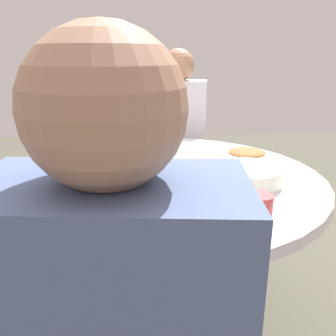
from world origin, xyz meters
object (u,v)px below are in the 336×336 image
dish_tofu_braise (247,154)px  stool_for_diner_right (177,205)px  soup_bowl (245,175)px  dish_noodles (153,142)px  tea_cup_side (258,207)px  rice_bowl (100,201)px  dish_eggplant (59,155)px  tea_cup_far (194,238)px  tea_cup_near (238,223)px  diner_right (178,124)px  green_bottle (108,129)px  round_dining_table (157,194)px

dish_tofu_braise → stool_for_diner_right: (-0.25, 0.66, -0.52)m
dish_tofu_braise → stool_for_diner_right: bearing=110.8°
soup_bowl → dish_noodles: bearing=118.2°
tea_cup_side → stool_for_diner_right: (-0.11, 1.26, -0.54)m
rice_bowl → dish_eggplant: bearing=113.3°
dish_eggplant → tea_cup_far: 0.94m
stool_for_diner_right → tea_cup_near: bearing=-88.6°
dish_eggplant → diner_right: 0.84m
tea_cup_near → tea_cup_side: (0.08, 0.09, -0.00)m
dish_eggplant → tea_cup_far: bearing=-58.7°
soup_bowl → tea_cup_far: tea_cup_far is taller
green_bottle → tea_cup_far: bearing=-73.6°
green_bottle → tea_cup_near: bearing=-65.9°
dish_eggplant → tea_cup_side: size_ratio=2.77×
tea_cup_near → tea_cup_side: size_ratio=0.97×
rice_bowl → dish_eggplant: size_ratio=1.44×
rice_bowl → stool_for_diner_right: (0.33, 1.20, -0.55)m
dish_eggplant → dish_tofu_braise: bearing=-2.5°
diner_right → rice_bowl: bearing=-105.2°
dish_tofu_braise → dish_noodles: dish_tofu_braise is taller
tea_cup_near → diner_right: bearing=91.4°
green_bottle → tea_cup_side: size_ratio=3.09×
tea_cup_side → stool_for_diner_right: 1.38m
green_bottle → stool_for_diner_right: bearing=50.3°
tea_cup_near → stool_for_diner_right: (-0.03, 1.35, -0.54)m
soup_bowl → dish_tofu_braise: (0.09, 0.32, -0.01)m
dish_tofu_braise → stool_for_diner_right: 0.88m
soup_bowl → dish_eggplant: size_ratio=1.30×
rice_bowl → dish_eggplant: rice_bowl is taller
round_dining_table → tea_cup_far: size_ratio=17.23×
tea_cup_far → stool_for_diner_right: 1.52m
round_dining_table → green_bottle: bearing=118.7°
soup_bowl → tea_cup_near: tea_cup_near is taller
diner_right → green_bottle: bearing=-129.7°
dish_noodles → tea_cup_near: (0.19, -0.97, 0.02)m
tea_cup_near → diner_right: diner_right is taller
green_bottle → tea_cup_far: green_bottle is taller
dish_noodles → tea_cup_side: (0.27, -0.87, 0.02)m
dish_noodles → diner_right: 0.42m
rice_bowl → dish_tofu_braise: size_ratio=1.44×
soup_bowl → dish_noodles: size_ratio=1.41×
stool_for_diner_right → diner_right: (0.00, -0.00, 0.54)m
soup_bowl → dish_tofu_braise: size_ratio=1.30×
round_dining_table → stool_for_diner_right: (0.15, 0.85, -0.42)m
green_bottle → tea_cup_side: 0.95m
rice_bowl → stool_for_diner_right: rice_bowl is taller
green_bottle → diner_right: size_ratio=0.31×
dish_eggplant → diner_right: diner_right is taller
tea_cup_near → dish_tofu_braise: bearing=72.8°
rice_bowl → stool_for_diner_right: bearing=74.8°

